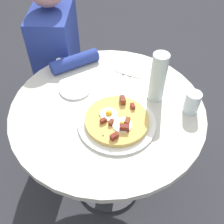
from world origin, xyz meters
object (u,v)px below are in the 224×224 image
(bread_plate, at_px, (75,89))
(salt_shaker, at_px, (60,64))
(person_seated, at_px, (61,71))
(water_glass, at_px, (192,102))
(pizza_plate, at_px, (117,123))
(knife, at_px, (136,66))
(water_bottle, at_px, (158,78))
(dining_table, at_px, (108,130))
(fork, at_px, (130,64))
(breakfast_pizza, at_px, (117,120))

(bread_plate, relative_size, salt_shaker, 2.84)
(person_seated, xyz_separation_m, water_glass, (-0.53, -0.71, 0.27))
(pizza_plate, height_order, water_glass, water_glass)
(water_glass, bearing_deg, knife, 37.62)
(water_glass, height_order, water_bottle, water_bottle)
(water_glass, bearing_deg, dining_table, 89.01)
(water_glass, relative_size, salt_shaker, 1.93)
(person_seated, bearing_deg, salt_shaker, -164.25)
(fork, bearing_deg, water_glass, 63.36)
(knife, distance_m, water_glass, 0.39)
(dining_table, distance_m, bread_plate, 0.27)
(water_glass, xyz_separation_m, salt_shaker, (0.28, 0.64, -0.03))
(bread_plate, bearing_deg, salt_shaker, 31.43)
(fork, relative_size, water_glass, 1.73)
(breakfast_pizza, bearing_deg, salt_shaker, 39.69)
(pizza_plate, bearing_deg, dining_table, 25.21)
(person_seated, height_order, pizza_plate, person_seated)
(pizza_plate, xyz_separation_m, fork, (0.41, -0.06, 0.00))
(knife, height_order, water_bottle, water_bottle)
(breakfast_pizza, xyz_separation_m, fork, (0.41, -0.06, -0.02))
(fork, relative_size, knife, 1.00)
(person_seated, relative_size, water_glass, 10.89)
(fork, xyz_separation_m, knife, (-0.01, -0.03, 0.00))
(dining_table, bearing_deg, bread_plate, 56.06)
(fork, bearing_deg, knife, 90.00)
(pizza_plate, distance_m, fork, 0.42)
(person_seated, bearing_deg, water_glass, -126.91)
(knife, bearing_deg, salt_shaker, -63.29)
(knife, xyz_separation_m, water_bottle, (-0.23, -0.08, 0.12))
(pizza_plate, height_order, knife, pizza_plate)
(bread_plate, bearing_deg, person_seated, 22.50)
(person_seated, distance_m, water_bottle, 0.80)
(person_seated, xyz_separation_m, bread_plate, (-0.42, -0.17, 0.23))
(breakfast_pizza, bearing_deg, water_glass, -74.32)
(pizza_plate, distance_m, breakfast_pizza, 0.02)
(breakfast_pizza, height_order, knife, breakfast_pizza)
(bread_plate, distance_m, water_bottle, 0.40)
(water_bottle, xyz_separation_m, salt_shaker, (0.20, 0.49, -0.09))
(person_seated, relative_size, breakfast_pizza, 4.10)
(knife, bearing_deg, pizza_plate, 10.43)
(knife, bearing_deg, bread_plate, -34.18)
(person_seated, distance_m, salt_shaker, 0.36)
(person_seated, xyz_separation_m, knife, (-0.23, -0.47, 0.23))
(dining_table, distance_m, fork, 0.38)
(salt_shaker, bearing_deg, knife, -86.65)
(pizza_plate, relative_size, fork, 1.89)
(pizza_plate, height_order, salt_shaker, salt_shaker)
(breakfast_pizza, height_order, fork, breakfast_pizza)
(dining_table, bearing_deg, water_bottle, -71.86)
(knife, bearing_deg, water_glass, 60.98)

